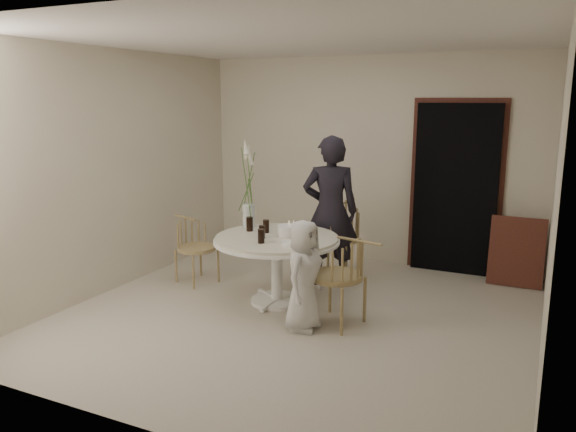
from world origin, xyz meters
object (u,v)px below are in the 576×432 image
at_px(boy, 304,275).
at_px(chair_right, 347,269).
at_px(chair_far, 341,228).
at_px(flower_vase, 248,197).
at_px(chair_left, 191,240).
at_px(girl, 330,211).
at_px(table, 277,247).
at_px(birthday_cake, 289,231).

bearing_deg(boy, chair_right, -56.32).
xyz_separation_m(chair_far, flower_vase, (-0.77, -0.92, 0.48)).
height_order(chair_left, girl, girl).
height_order(table, chair_far, chair_far).
height_order(table, flower_vase, flower_vase).
bearing_deg(boy, birthday_cake, 37.56).
relative_size(chair_far, chair_right, 1.04).
bearing_deg(chair_far, table, -99.67).
distance_m(chair_right, chair_left, 2.22).
distance_m(chair_far, chair_right, 1.60).
distance_m(boy, flower_vase, 1.40).
bearing_deg(table, girl, 71.12).
bearing_deg(flower_vase, boy, -37.51).
relative_size(girl, birthday_cake, 7.24).
xyz_separation_m(chair_far, chair_left, (-1.55, -0.95, -0.10)).
bearing_deg(chair_right, table, -95.36).
relative_size(chair_far, girl, 0.53).
distance_m(table, chair_left, 1.29).
relative_size(chair_right, chair_left, 1.15).
relative_size(chair_left, girl, 0.44).
distance_m(chair_far, girl, 0.46).
bearing_deg(table, chair_left, 169.46).
xyz_separation_m(table, chair_left, (-1.26, 0.23, -0.11)).
distance_m(table, boy, 0.76).
xyz_separation_m(chair_left, boy, (1.80, -0.76, 0.03)).
bearing_deg(flower_vase, birthday_cake, -18.31).
xyz_separation_m(girl, flower_vase, (-0.76, -0.56, 0.20)).
distance_m(table, flower_vase, 0.72).
relative_size(chair_right, girl, 0.51).
relative_size(birthday_cake, flower_vase, 0.24).
bearing_deg(girl, chair_right, 97.59).
bearing_deg(flower_vase, girl, 36.20).
xyz_separation_m(girl, boy, (0.26, -1.34, -0.34)).
height_order(chair_far, girl, girl).
bearing_deg(chair_left, table, -80.15).
relative_size(chair_far, chair_left, 1.19).
height_order(chair_left, birthday_cake, birthday_cake).
height_order(girl, flower_vase, girl).
xyz_separation_m(table, chair_far, (0.29, 1.19, -0.02)).
bearing_deg(chair_left, boy, -92.38).
bearing_deg(chair_left, chair_right, -83.56).
height_order(boy, birthday_cake, boy).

